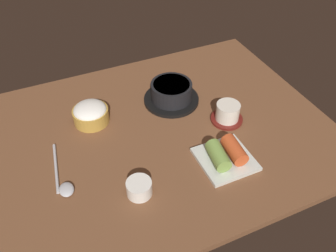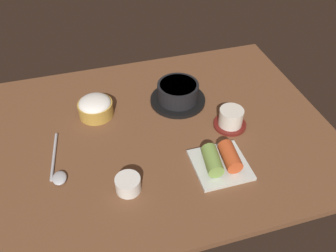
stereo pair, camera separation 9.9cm
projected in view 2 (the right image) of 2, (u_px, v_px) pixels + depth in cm
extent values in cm
cube|color=brown|center=(160.00, 133.00, 102.73)|extent=(100.00, 76.00, 2.00)
cylinder|color=black|center=(178.00, 100.00, 111.70)|extent=(17.67, 17.67, 1.15)
cylinder|color=black|center=(178.00, 92.00, 109.42)|extent=(13.05, 13.05, 5.55)
cylinder|color=#D15619|center=(178.00, 85.00, 107.74)|extent=(11.49, 11.49, 0.60)
cylinder|color=#B78C38|center=(96.00, 109.00, 105.80)|extent=(10.60, 10.60, 4.43)
ellipsoid|color=white|center=(95.00, 103.00, 104.29)|extent=(9.75, 9.75, 3.71)
cylinder|color=maroon|center=(230.00, 125.00, 103.31)|extent=(9.71, 9.71, 0.80)
cylinder|color=silver|center=(231.00, 117.00, 101.29)|extent=(7.08, 7.08, 5.17)
cylinder|color=#C6D18C|center=(232.00, 111.00, 99.74)|extent=(6.01, 6.01, 0.40)
cube|color=silver|center=(220.00, 165.00, 91.60)|extent=(14.10, 14.10, 1.00)
cylinder|color=#7A9E47|center=(212.00, 160.00, 89.33)|extent=(5.24, 8.93, 4.19)
cylinder|color=#C64C23|center=(230.00, 156.00, 90.34)|extent=(4.82, 8.76, 4.19)
cylinder|color=white|center=(128.00, 184.00, 85.05)|extent=(6.34, 6.34, 3.98)
cylinder|color=brown|center=(128.00, 180.00, 83.90)|extent=(5.20, 5.20, 0.50)
cylinder|color=#B7B7BC|center=(54.00, 156.00, 94.07)|extent=(2.92, 17.07, 0.80)
ellipsoid|color=#B7B7BC|center=(59.00, 178.00, 88.08)|extent=(3.60, 4.68, 1.26)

